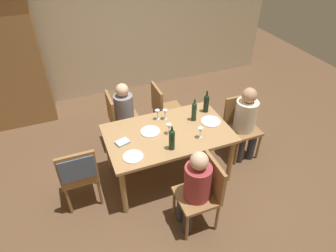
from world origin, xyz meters
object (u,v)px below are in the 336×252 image
object	(u,v)px
chair_near	(204,190)
wine_glass_near_right	(157,113)
wine_bottle_tall_green	(172,139)
person_woman_host	(246,119)
person_man_guest	(195,186)
dining_table	(168,137)
chair_far_right	(164,108)
wine_glass_centre	(169,127)
wine_glass_far	(200,131)
armoire_cabinet	(6,62)
dinner_plate_guest_right	(211,121)
wine_glass_near_left	(165,113)
chair_left_end	(78,172)
handbag	(188,123)
chair_right_end	(240,122)
chair_far_left	(119,117)
dinner_plate_host	(133,157)
dinner_plate_guest_left	(150,131)
wine_bottle_dark_red	(206,103)
wine_bottle_short_olive	(194,111)
person_man_bearded	(126,110)

from	to	relation	value
chair_near	wine_glass_near_right	size ratio (longest dim) A/B	6.17
wine_bottle_tall_green	person_woman_host	bearing A→B (deg)	12.86
person_man_guest	dining_table	bearing A→B (deg)	-1.69
chair_far_right	wine_bottle_tall_green	size ratio (longest dim) A/B	2.82
wine_glass_centre	wine_glass_far	bearing A→B (deg)	-32.34
armoire_cabinet	person_woman_host	size ratio (longest dim) A/B	1.89
chair_far_right	dinner_plate_guest_right	world-z (taller)	chair_far_right
wine_glass_near_left	wine_glass_far	size ratio (longest dim) A/B	1.00
armoire_cabinet	chair_left_end	bearing A→B (deg)	-73.06
wine_glass_near_left	dinner_plate_guest_right	size ratio (longest dim) A/B	0.56
person_man_guest	wine_glass_far	distance (m)	0.75
dining_table	wine_bottle_tall_green	world-z (taller)	wine_bottle_tall_green
armoire_cabinet	wine_bottle_tall_green	world-z (taller)	armoire_cabinet
person_man_guest	handbag	xyz separation A→B (m)	(0.74, 1.74, -0.53)
chair_far_right	wine_glass_centre	world-z (taller)	chair_far_right
dinner_plate_guest_right	handbag	size ratio (longest dim) A/B	0.96
chair_right_end	handbag	bearing A→B (deg)	-58.88
chair_far_left	dinner_plate_host	size ratio (longest dim) A/B	3.84
chair_near	chair_far_right	size ratio (longest dim) A/B	1.00
chair_far_left	chair_far_right	distance (m)	0.72
dinner_plate_guest_left	dinner_plate_guest_right	world-z (taller)	same
person_woman_host	dinner_plate_guest_left	size ratio (longest dim) A/B	4.53
dining_table	dinner_plate_guest_left	xyz separation A→B (m)	(-0.21, 0.09, 0.10)
chair_near	wine_glass_far	bearing A→B (deg)	-21.74
wine_bottle_dark_red	wine_glass_far	distance (m)	0.60
chair_left_end	wine_glass_near_right	bearing A→B (deg)	21.10
chair_far_right	person_woman_host	distance (m)	1.28
armoire_cabinet	wine_bottle_short_olive	bearing A→B (deg)	-42.16
chair_left_end	wine_glass_far	bearing A→B (deg)	-4.60
wine_bottle_tall_green	person_man_bearded	bearing A→B (deg)	102.44
dinner_plate_guest_left	dinner_plate_guest_right	distance (m)	0.84
chair_far_left	handbag	bearing A→B (deg)	90.00
person_woman_host	person_man_bearded	size ratio (longest dim) A/B	1.06
person_man_bearded	dinner_plate_host	distance (m)	1.19
person_man_guest	handbag	distance (m)	1.96
wine_glass_near_left	dinner_plate_host	xyz separation A→B (m)	(-0.62, -0.58, -0.10)
dinner_plate_host	dinner_plate_guest_left	world-z (taller)	same
person_man_guest	wine_glass_centre	xyz separation A→B (m)	(0.02, 0.84, 0.21)
dinner_plate_guest_left	chair_near	bearing A→B (deg)	-72.76
chair_right_end	wine_bottle_short_olive	size ratio (longest dim) A/B	2.82
dining_table	wine_bottle_dark_red	distance (m)	0.76
wine_glass_centre	dinner_plate_host	world-z (taller)	wine_glass_centre
chair_far_left	wine_glass_far	xyz separation A→B (m)	(0.79, -1.12, 0.32)
dining_table	armoire_cabinet	bearing A→B (deg)	130.38
armoire_cabinet	person_woman_host	xyz separation A→B (m)	(3.09, -2.27, -0.43)
chair_near	wine_bottle_tall_green	distance (m)	0.69
chair_near	dinner_plate_host	size ratio (longest dim) A/B	3.84
wine_bottle_short_olive	wine_glass_near_right	size ratio (longest dim) A/B	2.19
chair_far_right	wine_glass_near_right	distance (m)	0.70
wine_bottle_dark_red	wine_bottle_short_olive	distance (m)	0.28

